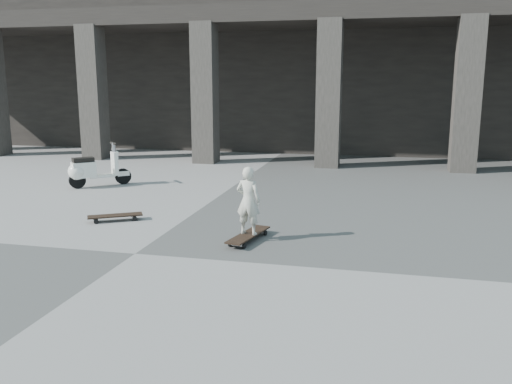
% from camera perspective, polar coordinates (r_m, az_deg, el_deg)
% --- Properties ---
extents(ground, '(90.00, 90.00, 0.00)m').
position_cam_1_polar(ground, '(7.76, -12.61, -6.36)').
color(ground, '#464643').
rests_on(ground, ground).
extents(colonnade, '(28.00, 8.82, 6.00)m').
position_cam_1_polar(colonnade, '(20.67, 4.19, 13.41)').
color(colonnade, black).
rests_on(colonnade, ground).
extents(longboard, '(0.46, 1.10, 0.11)m').
position_cam_1_polar(longboard, '(8.15, -0.81, -4.58)').
color(longboard, black).
rests_on(longboard, ground).
extents(skateboard_spare, '(0.90, 0.66, 0.11)m').
position_cam_1_polar(skateboard_spare, '(9.59, -14.61, -2.49)').
color(skateboard_spare, black).
rests_on(skateboard_spare, ground).
extents(child, '(0.40, 0.29, 1.02)m').
position_cam_1_polar(child, '(8.02, -0.82, -0.92)').
color(child, beige).
rests_on(child, longboard).
extents(scooter, '(1.11, 1.07, 0.99)m').
position_cam_1_polar(scooter, '(12.77, -17.15, 2.21)').
color(scooter, black).
rests_on(scooter, ground).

